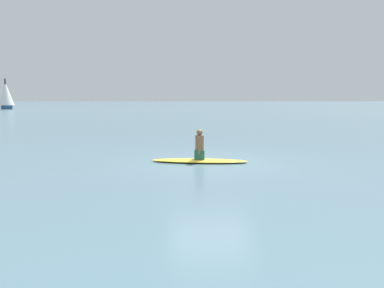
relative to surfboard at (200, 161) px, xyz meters
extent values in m
plane|color=slate|center=(0.12, 0.34, -0.05)|extent=(400.00, 400.00, 0.00)
ellipsoid|color=gold|center=(0.00, 0.00, 0.00)|extent=(1.10, 3.01, 0.10)
cube|color=#26664C|center=(0.00, 0.00, 0.19)|extent=(0.28, 0.33, 0.28)
cylinder|color=brown|center=(0.00, 0.00, 0.55)|extent=(0.30, 0.30, 0.47)
sphere|color=brown|center=(0.00, 0.00, 0.87)|extent=(0.19, 0.19, 0.19)
cylinder|color=brown|center=(-0.16, 0.02, 0.49)|extent=(0.09, 0.09, 0.52)
cylinder|color=brown|center=(0.16, -0.02, 0.49)|extent=(0.09, 0.09, 0.52)
cube|color=navy|center=(-56.81, -30.62, 0.29)|extent=(3.75, 3.10, 0.68)
cylinder|color=#4C4238|center=(-56.81, -30.62, 2.95)|extent=(0.30, 0.30, 4.64)
cone|color=white|center=(-56.81, -30.62, 2.67)|extent=(3.69, 3.69, 4.08)
camera|label=1|loc=(11.42, -0.71, 1.91)|focal=35.39mm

